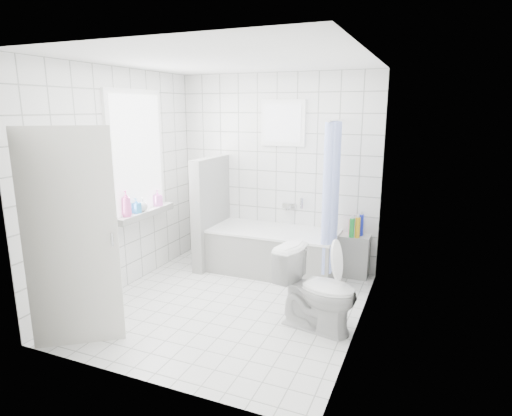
% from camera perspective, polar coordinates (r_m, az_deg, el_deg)
% --- Properties ---
extents(ground, '(3.00, 3.00, 0.00)m').
position_cam_1_polar(ground, '(4.91, -3.61, -12.72)').
color(ground, white).
rests_on(ground, ground).
extents(ceiling, '(3.00, 3.00, 0.00)m').
position_cam_1_polar(ceiling, '(4.44, -4.11, 19.08)').
color(ceiling, white).
rests_on(ceiling, ground).
extents(wall_back, '(2.80, 0.02, 2.60)m').
position_cam_1_polar(wall_back, '(5.86, 2.71, 4.90)').
color(wall_back, white).
rests_on(wall_back, ground).
extents(wall_front, '(2.80, 0.02, 2.60)m').
position_cam_1_polar(wall_front, '(3.26, -15.66, -2.26)').
color(wall_front, white).
rests_on(wall_front, ground).
extents(wall_left, '(0.02, 3.00, 2.60)m').
position_cam_1_polar(wall_left, '(5.26, -17.66, 3.36)').
color(wall_left, white).
rests_on(wall_left, ground).
extents(wall_right, '(0.02, 3.00, 2.60)m').
position_cam_1_polar(wall_right, '(4.08, 14.06, 0.89)').
color(wall_right, white).
rests_on(wall_right, ground).
extents(window_left, '(0.01, 0.90, 1.40)m').
position_cam_1_polar(window_left, '(5.43, -15.47, 6.98)').
color(window_left, white).
rests_on(window_left, wall_left).
extents(window_back, '(0.50, 0.01, 0.50)m').
position_cam_1_polar(window_back, '(5.73, 3.58, 11.23)').
color(window_back, white).
rests_on(window_back, wall_back).
extents(window_sill, '(0.18, 1.02, 0.08)m').
position_cam_1_polar(window_sill, '(5.52, -14.63, -0.68)').
color(window_sill, white).
rests_on(window_sill, wall_left).
extents(door, '(0.67, 0.50, 2.00)m').
position_cam_1_polar(door, '(4.12, -23.41, -3.99)').
color(door, silver).
rests_on(door, ground).
extents(bathtub, '(1.67, 0.77, 0.58)m').
position_cam_1_polar(bathtub, '(5.71, 2.34, -5.73)').
color(bathtub, white).
rests_on(bathtub, ground).
extents(partition_wall, '(0.15, 0.85, 1.50)m').
position_cam_1_polar(partition_wall, '(5.90, -6.01, -0.54)').
color(partition_wall, white).
rests_on(partition_wall, ground).
extents(tiled_ledge, '(0.40, 0.24, 0.55)m').
position_cam_1_polar(tiled_ledge, '(5.71, 12.83, -6.24)').
color(tiled_ledge, white).
rests_on(tiled_ledge, ground).
extents(toilet, '(0.87, 0.60, 0.82)m').
position_cam_1_polar(toilet, '(4.30, 8.18, -10.70)').
color(toilet, white).
rests_on(toilet, ground).
extents(curtain_rod, '(0.02, 0.80, 0.02)m').
position_cam_1_polar(curtain_rod, '(5.17, 10.67, 11.39)').
color(curtain_rod, silver).
rests_on(curtain_rod, wall_back).
extents(shower_curtain, '(0.14, 0.48, 1.78)m').
position_cam_1_polar(shower_curtain, '(5.15, 9.94, 1.30)').
color(shower_curtain, '#5672FD').
rests_on(shower_curtain, curtain_rod).
extents(tub_faucet, '(0.18, 0.06, 0.06)m').
position_cam_1_polar(tub_faucet, '(5.84, 4.46, 0.35)').
color(tub_faucet, silver).
rests_on(tub_faucet, wall_back).
extents(sill_bottles, '(0.19, 0.75, 0.31)m').
position_cam_1_polar(sill_bottles, '(5.38, -15.46, 0.67)').
color(sill_bottles, '#FD62BB').
rests_on(sill_bottles, window_sill).
extents(ledge_bottles, '(0.18, 0.18, 0.28)m').
position_cam_1_polar(ledge_bottles, '(5.56, 13.16, -2.46)').
color(ledge_bottles, red).
rests_on(ledge_bottles, tiled_ledge).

